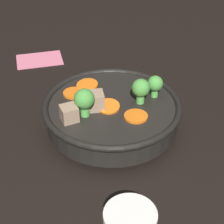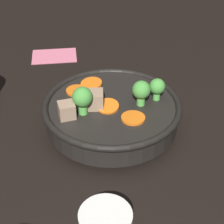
% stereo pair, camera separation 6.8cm
% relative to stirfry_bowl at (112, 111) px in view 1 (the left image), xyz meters
% --- Properties ---
extents(ground_plane, '(3.00, 3.00, 0.00)m').
position_rel_stirfry_bowl_xyz_m(ground_plane, '(-0.00, -0.00, -0.04)').
color(ground_plane, black).
extents(stirfry_bowl, '(0.25, 0.25, 0.10)m').
position_rel_stirfry_bowl_xyz_m(stirfry_bowl, '(0.00, 0.00, 0.00)').
color(stirfry_bowl, black).
rests_on(stirfry_bowl, ground_plane).
extents(napkin, '(0.12, 0.09, 0.00)m').
position_rel_stirfry_bowl_xyz_m(napkin, '(0.08, -0.31, -0.04)').
color(napkin, '#D16B84').
rests_on(napkin, ground_plane).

